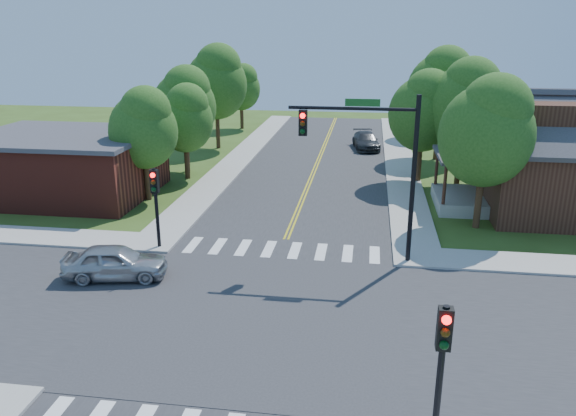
% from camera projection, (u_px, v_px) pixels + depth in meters
% --- Properties ---
extents(ground, '(100.00, 100.00, 0.00)m').
position_uv_depth(ground, '(255.00, 317.00, 19.78)').
color(ground, '#344C17').
rests_on(ground, ground).
extents(road_ns, '(10.00, 90.00, 0.04)m').
position_uv_depth(road_ns, '(255.00, 316.00, 19.77)').
color(road_ns, '#2D2D30').
rests_on(road_ns, ground).
extents(road_ew, '(90.00, 10.00, 0.04)m').
position_uv_depth(road_ew, '(255.00, 316.00, 19.77)').
color(road_ew, '#2D2D30').
rests_on(road_ew, ground).
extents(intersection_patch, '(10.20, 10.20, 0.06)m').
position_uv_depth(intersection_patch, '(255.00, 317.00, 19.78)').
color(intersection_patch, '#2D2D30').
rests_on(intersection_patch, ground).
extents(sidewalk_nw, '(40.00, 40.00, 0.14)m').
position_uv_depth(sidewalk_nw, '(66.00, 181.00, 36.80)').
color(sidewalk_nw, '#9E9B93').
rests_on(sidewalk_nw, ground).
extents(crosswalk_north, '(8.85, 2.00, 0.01)m').
position_uv_depth(crosswalk_north, '(282.00, 250.00, 25.60)').
color(crosswalk_north, white).
rests_on(crosswalk_north, ground).
extents(centerline, '(0.30, 90.00, 0.01)m').
position_uv_depth(centerline, '(255.00, 316.00, 19.76)').
color(centerline, gold).
rests_on(centerline, ground).
extents(signal_mast_ne, '(5.30, 0.42, 7.20)m').
position_uv_depth(signal_mast_ne, '(373.00, 152.00, 23.00)').
color(signal_mast_ne, black).
rests_on(signal_mast_ne, ground).
extents(signal_pole_se, '(0.34, 0.42, 3.80)m').
position_uv_depth(signal_pole_se, '(442.00, 351.00, 12.89)').
color(signal_pole_se, black).
rests_on(signal_pole_se, ground).
extents(signal_pole_nw, '(0.34, 0.42, 3.80)m').
position_uv_depth(signal_pole_nw, '(155.00, 194.00, 24.96)').
color(signal_pole_nw, black).
rests_on(signal_pole_nw, ground).
extents(building_nw, '(10.40, 8.40, 3.73)m').
position_uv_depth(building_nw, '(66.00, 164.00, 33.55)').
color(building_nw, maroon).
rests_on(building_nw, ground).
extents(tree_e_a, '(4.55, 4.33, 7.74)m').
position_uv_depth(tree_e_a, '(488.00, 129.00, 26.92)').
color(tree_e_a, '#382314').
rests_on(tree_e_a, ground).
extents(tree_e_b, '(4.77, 4.53, 8.11)m').
position_uv_depth(tree_e_b, '(466.00, 103.00, 34.09)').
color(tree_e_b, '#382314').
rests_on(tree_e_b, ground).
extents(tree_e_c, '(5.00, 4.75, 8.50)m').
position_uv_depth(tree_e_c, '(442.00, 86.00, 41.33)').
color(tree_e_c, '#382314').
rests_on(tree_e_c, ground).
extents(tree_e_d, '(4.38, 4.16, 7.44)m').
position_uv_depth(tree_e_d, '(433.00, 83.00, 49.99)').
color(tree_e_d, '#382314').
rests_on(tree_e_d, ground).
extents(tree_w_a, '(3.92, 3.73, 6.67)m').
position_uv_depth(tree_w_a, '(144.00, 126.00, 31.75)').
color(tree_w_a, '#382314').
rests_on(tree_w_a, ground).
extents(tree_w_b, '(4.33, 4.12, 7.37)m').
position_uv_depth(tree_w_b, '(185.00, 102.00, 37.96)').
color(tree_w_b, '#382314').
rests_on(tree_w_b, ground).
extents(tree_w_c, '(5.02, 4.77, 8.54)m').
position_uv_depth(tree_w_c, '(217.00, 80.00, 45.26)').
color(tree_w_c, '#382314').
rests_on(tree_w_c, ground).
extents(tree_w_d, '(3.75, 3.56, 6.37)m').
position_uv_depth(tree_w_d, '(242.00, 86.00, 54.70)').
color(tree_w_d, '#382314').
rests_on(tree_w_d, ground).
extents(tree_house, '(4.30, 4.09, 7.32)m').
position_uv_depth(tree_house, '(424.00, 109.00, 35.23)').
color(tree_house, '#382314').
rests_on(tree_house, ground).
extents(tree_bldg, '(3.74, 3.55, 6.35)m').
position_uv_depth(tree_bldg, '(185.00, 117.00, 36.38)').
color(tree_bldg, '#382314').
rests_on(tree_bldg, ground).
extents(car_silver, '(3.08, 4.68, 1.40)m').
position_uv_depth(car_silver, '(115.00, 263.00, 22.55)').
color(car_silver, '#ADB0B4').
rests_on(car_silver, ground).
extents(car_dgrey, '(3.33, 5.20, 1.34)m').
position_uv_depth(car_dgrey, '(366.00, 141.00, 46.42)').
color(car_dgrey, '#2E3033').
rests_on(car_dgrey, ground).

